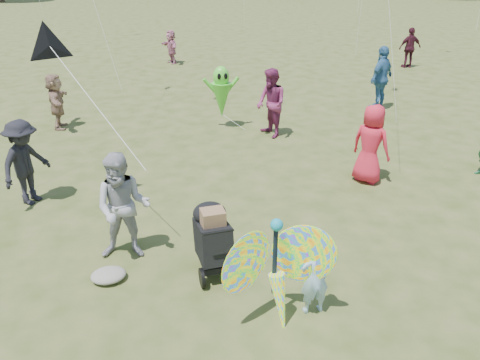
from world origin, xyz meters
name	(u,v)px	position (x,y,z in m)	size (l,w,h in m)	color
ground	(277,289)	(0.00, 0.00, 0.00)	(160.00, 160.00, 0.00)	#51592B
child_girl	(315,278)	(0.33, -0.56, 0.56)	(0.41, 0.27, 1.11)	#9DC6DE
adult_man	(123,207)	(-2.09, 1.39, 0.89)	(0.87, 0.68, 1.79)	#9D9CA2
grey_bag	(108,275)	(-2.40, 0.80, 0.08)	(0.52, 0.43, 0.17)	gray
crowd_a	(371,144)	(3.00, 3.06, 0.85)	(0.83, 0.54, 1.70)	red
crowd_b	(25,163)	(-3.89, 3.72, 0.85)	(1.10, 0.63, 1.70)	black
crowd_c	(381,78)	(5.84, 7.82, 0.99)	(1.16, 0.48, 1.97)	teal
crowd_d	(56,101)	(-3.82, 8.27, 0.77)	(1.43, 0.45, 1.54)	#97725D
crowd_e	(271,103)	(1.78, 6.23, 0.91)	(0.88, 0.69, 1.81)	#7E2A55
crowd_h	(410,48)	(10.14, 13.12, 0.84)	(0.99, 0.41, 1.69)	#451724
crowd_j	(171,47)	(0.21, 16.43, 0.73)	(1.36, 0.43, 1.46)	#BA6A85
jogging_stroller	(212,235)	(-0.82, 0.72, 0.61)	(0.54, 1.07, 1.09)	black
butterfly_kite	(277,272)	(-0.21, -0.58, 0.76)	(1.74, 0.75, 1.73)	red
delta_kite_rig	(50,47)	(-3.03, 3.30, 3.05)	(1.80, 2.15, 2.03)	black
alien_kite	(221,94)	(0.65, 7.22, 0.97)	(1.12, 0.69, 1.74)	#52D031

